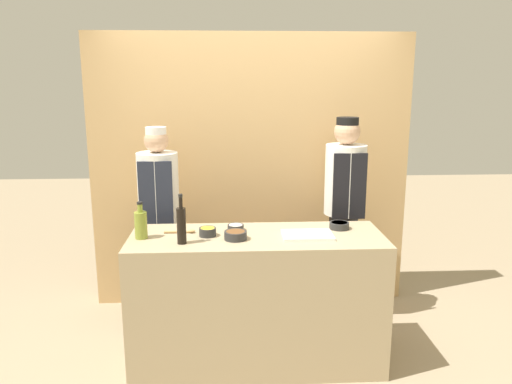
{
  "coord_description": "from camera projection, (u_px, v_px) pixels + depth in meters",
  "views": [
    {
      "loc": [
        -0.18,
        -3.29,
        2.01
      ],
      "look_at": [
        0.0,
        0.13,
        1.23
      ],
      "focal_mm": 35.0,
      "sensor_mm": 36.0,
      "label": 1
    }
  ],
  "objects": [
    {
      "name": "sauce_bowl_yellow",
      "position": [
        208.0,
        231.0,
        3.43
      ],
      "size": [
        0.12,
        0.12,
        0.06
      ],
      "color": "#2D2D2D",
      "rests_on": "counter"
    },
    {
      "name": "bottle_oil",
      "position": [
        141.0,
        224.0,
        3.37
      ],
      "size": [
        0.09,
        0.09,
        0.25
      ],
      "color": "olive",
      "rests_on": "counter"
    },
    {
      "name": "chef_right",
      "position": [
        344.0,
        211.0,
        4.13
      ],
      "size": [
        0.33,
        0.33,
        1.71
      ],
      "color": "#28282D",
      "rests_on": "ground_plane"
    },
    {
      "name": "cabinet_wall",
      "position": [
        250.0,
        172.0,
        4.47
      ],
      "size": [
        2.8,
        0.18,
        2.4
      ],
      "color": "tan",
      "rests_on": "ground_plane"
    },
    {
      "name": "sauce_bowl_orange",
      "position": [
        339.0,
        225.0,
        3.6
      ],
      "size": [
        0.14,
        0.14,
        0.05
      ],
      "color": "#2D2D2D",
      "rests_on": "counter"
    },
    {
      "name": "sauce_bowl_white",
      "position": [
        236.0,
        227.0,
        3.56
      ],
      "size": [
        0.12,
        0.12,
        0.04
      ],
      "color": "#2D2D2D",
      "rests_on": "counter"
    },
    {
      "name": "sauce_bowl_brown",
      "position": [
        236.0,
        235.0,
        3.36
      ],
      "size": [
        0.15,
        0.15,
        0.06
      ],
      "color": "#2D2D2D",
      "rests_on": "counter"
    },
    {
      "name": "cutting_board",
      "position": [
        307.0,
        235.0,
        3.43
      ],
      "size": [
        0.35,
        0.23,
        0.02
      ],
      "color": "white",
      "rests_on": "counter"
    },
    {
      "name": "counter",
      "position": [
        257.0,
        299.0,
        3.56
      ],
      "size": [
        1.76,
        0.64,
        0.95
      ],
      "color": "tan",
      "rests_on": "ground_plane"
    },
    {
      "name": "bottle_soy",
      "position": [
        181.0,
        224.0,
        3.26
      ],
      "size": [
        0.06,
        0.06,
        0.33
      ],
      "color": "black",
      "rests_on": "counter"
    },
    {
      "name": "wooden_spoon",
      "position": [
        183.0,
        232.0,
        3.5
      ],
      "size": [
        0.22,
        0.04,
        0.02
      ],
      "color": "#B2844C",
      "rests_on": "counter"
    },
    {
      "name": "chef_left",
      "position": [
        160.0,
        219.0,
        4.06
      ],
      "size": [
        0.33,
        0.33,
        1.64
      ],
      "color": "#28282D",
      "rests_on": "ground_plane"
    },
    {
      "name": "ground_plane",
      "position": [
        257.0,
        359.0,
        3.66
      ],
      "size": [
        14.0,
        14.0,
        0.0
      ],
      "primitive_type": "plane",
      "color": "tan"
    }
  ]
}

